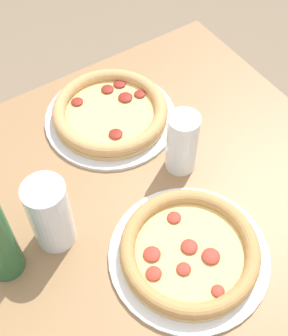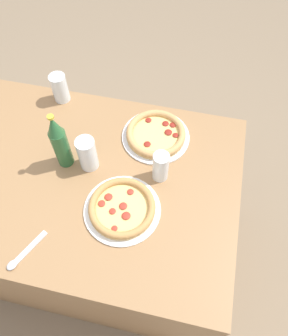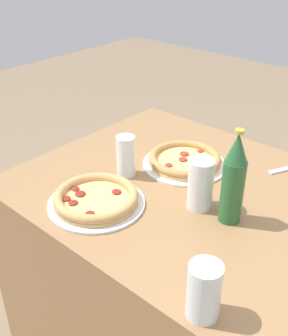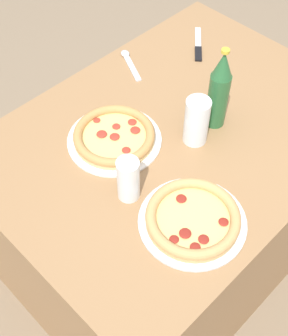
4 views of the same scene
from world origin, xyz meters
TOP-DOWN VIEW (x-y plane):
  - table at (0.00, 0.00)m, footprint 1.22×0.89m
  - pizza_pepperoni at (0.17, -0.11)m, footprint 0.30×0.30m
  - pizza_veggie at (0.23, 0.26)m, footprint 0.30×0.30m
  - glass_lemonade at (-0.01, 0.06)m, footprint 0.08×0.08m
  - glass_red_wine at (0.28, 0.07)m, footprint 0.06×0.06m
  - glass_cola at (-0.25, 0.39)m, footprint 0.07×0.07m
  - beer_bottle at (-0.11, 0.06)m, footprint 0.06×0.06m

SIDE VIEW (x-z plane):
  - table at x=0.00m, z-range 0.00..0.78m
  - pizza_pepperoni at x=0.17m, z-range 0.78..0.82m
  - pizza_veggie at x=0.23m, z-range 0.78..0.82m
  - glass_cola at x=-0.25m, z-range 0.77..0.91m
  - glass_red_wine at x=0.28m, z-range 0.77..0.91m
  - glass_lemonade at x=-0.01m, z-range 0.77..0.93m
  - beer_bottle at x=-0.11m, z-range 0.77..1.05m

